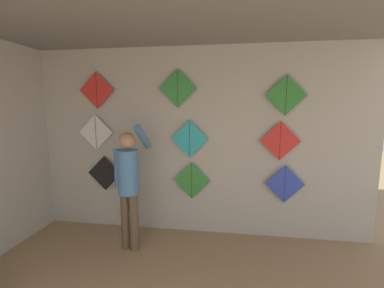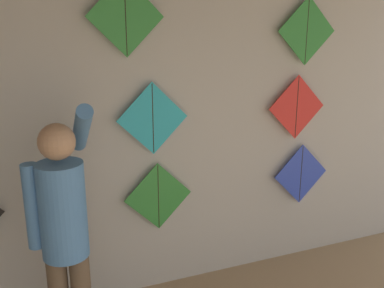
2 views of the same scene
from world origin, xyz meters
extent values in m
cube|color=#BCB7AD|center=(0.00, 3.80, 1.40)|extent=(5.40, 0.06, 2.80)
cylinder|color=#4C7FB7|center=(-0.68, 3.14, 1.08)|extent=(0.28, 0.28, 0.59)
sphere|color=tan|center=(-0.68, 3.14, 1.50)|extent=(0.21, 0.21, 0.21)
cylinder|color=#4C7FB7|center=(-0.84, 3.19, 1.11)|extent=(0.10, 0.10, 0.52)
cylinder|color=#4C7FB7|center=(-0.51, 3.31, 1.53)|extent=(0.10, 0.49, 0.38)
cube|color=#338C38|center=(0.09, 3.71, 0.83)|extent=(0.55, 0.01, 0.55)
cylinder|color=black|center=(0.09, 3.71, 0.83)|extent=(0.01, 0.01, 0.53)
cube|color=blue|center=(1.44, 3.71, 0.84)|extent=(0.55, 0.01, 0.55)
cylinder|color=black|center=(1.44, 3.71, 0.84)|extent=(0.01, 0.01, 0.53)
cube|color=#28B2C6|center=(0.06, 3.71, 1.46)|extent=(0.55, 0.01, 0.55)
cylinder|color=black|center=(0.06, 3.71, 1.46)|extent=(0.01, 0.01, 0.53)
cube|color=red|center=(1.35, 3.71, 1.46)|extent=(0.55, 0.01, 0.55)
cylinder|color=black|center=(1.35, 3.71, 1.46)|extent=(0.01, 0.01, 0.53)
cube|color=#338C38|center=(-0.12, 3.71, 2.19)|extent=(0.55, 0.01, 0.55)
cylinder|color=black|center=(-0.12, 3.71, 2.19)|extent=(0.01, 0.01, 0.53)
cube|color=#338C38|center=(1.39, 3.71, 2.09)|extent=(0.55, 0.01, 0.55)
cylinder|color=black|center=(1.39, 3.71, 2.09)|extent=(0.01, 0.01, 0.53)
camera|label=1|loc=(0.64, 0.01, 1.94)|focal=24.00mm
camera|label=2|loc=(-0.83, 0.69, 2.15)|focal=40.00mm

